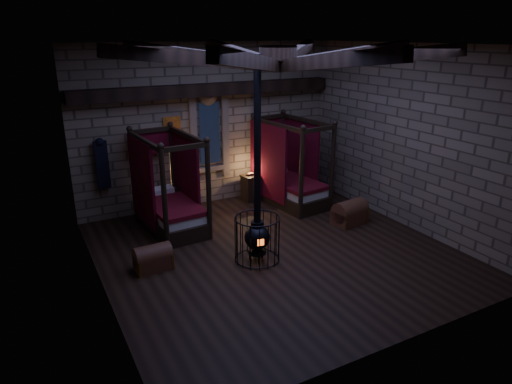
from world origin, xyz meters
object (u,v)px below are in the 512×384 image
trunk_left (153,258)px  trunk_right (350,213)px  bed_right (289,183)px  stove (257,234)px  bed_left (169,205)px

trunk_left → trunk_right: (4.86, -0.01, 0.04)m
trunk_left → bed_right: bearing=22.2°
trunk_left → stove: size_ratio=0.18×
stove → bed_right: bearing=60.1°
bed_right → trunk_right: 2.06m
bed_right → trunk_right: (0.52, -1.97, -0.29)m
trunk_left → trunk_right: bearing=-2.3°
trunk_right → stove: (-2.89, -0.63, 0.32)m
bed_left → bed_right: bearing=-1.5°
bed_right → stove: (-2.36, -2.60, 0.03)m
stove → trunk_right: bearing=24.6°
bed_left → trunk_left: (-0.94, -1.82, -0.32)m
bed_left → trunk_left: bearing=-121.1°
bed_left → stove: stove is taller
trunk_right → trunk_left: bearing=170.7°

